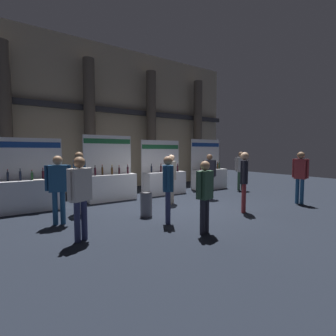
% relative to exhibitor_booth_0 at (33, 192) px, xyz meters
% --- Properties ---
extents(ground_plane, '(26.95, 26.95, 0.00)m').
position_rel_exhibitor_booth_0_xyz_m(ground_plane, '(4.11, -2.16, -0.58)').
color(ground_plane, black).
extents(hall_colonnade, '(13.48, 1.02, 6.90)m').
position_rel_exhibitor_booth_0_xyz_m(hall_colonnade, '(4.11, 2.95, 2.78)').
color(hall_colonnade, tan).
rests_on(hall_colonnade, ground_plane).
extents(exhibitor_booth_0, '(1.86, 0.73, 2.26)m').
position_rel_exhibitor_booth_0_xyz_m(exhibitor_booth_0, '(0.00, 0.00, 0.00)').
color(exhibitor_booth_0, white).
rests_on(exhibitor_booth_0, ground_plane).
extents(exhibitor_booth_1, '(1.89, 0.66, 2.45)m').
position_rel_exhibitor_booth_0_xyz_m(exhibitor_booth_1, '(2.63, 0.19, 0.02)').
color(exhibitor_booth_1, white).
rests_on(exhibitor_booth_1, ground_plane).
extents(exhibitor_booth_2, '(1.92, 0.66, 2.31)m').
position_rel_exhibitor_booth_0_xyz_m(exhibitor_booth_2, '(5.02, 0.19, 0.00)').
color(exhibitor_booth_2, white).
rests_on(exhibitor_booth_2, ground_plane).
extents(exhibitor_booth_3, '(1.83, 0.66, 2.41)m').
position_rel_exhibitor_booth_0_xyz_m(exhibitor_booth_3, '(7.59, 0.11, 0.02)').
color(exhibitor_booth_3, white).
rests_on(exhibitor_booth_3, ground_plane).
extents(trash_bin, '(0.33, 0.33, 0.69)m').
position_rel_exhibitor_booth_0_xyz_m(trash_bin, '(2.60, -2.56, -0.24)').
color(trash_bin, slate).
rests_on(trash_bin, ground_plane).
extents(visitor_0, '(0.54, 0.39, 1.74)m').
position_rel_exhibitor_booth_0_xyz_m(visitor_0, '(0.56, -3.49, 0.47)').
color(visitor_0, navy).
rests_on(visitor_0, ground_plane).
extents(visitor_1, '(0.49, 0.32, 1.63)m').
position_rel_exhibitor_booth_0_xyz_m(visitor_1, '(2.97, -4.58, 0.38)').
color(visitor_1, '#23232D').
rests_on(visitor_1, ground_plane).
extents(visitor_2, '(0.49, 0.41, 1.72)m').
position_rel_exhibitor_booth_0_xyz_m(visitor_2, '(4.13, -1.61, 0.44)').
color(visitor_2, '#ADA393').
rests_on(visitor_2, ground_plane).
extents(visitor_3, '(0.48, 0.35, 1.73)m').
position_rel_exhibitor_booth_0_xyz_m(visitor_3, '(5.88, -1.67, 0.44)').
color(visitor_3, navy).
rests_on(visitor_3, ground_plane).
extents(visitor_4, '(0.60, 0.33, 1.74)m').
position_rel_exhibitor_booth_0_xyz_m(visitor_4, '(0.40, -2.03, 0.48)').
color(visitor_4, navy).
rests_on(visitor_4, ground_plane).
extents(visitor_5, '(0.28, 0.52, 1.82)m').
position_rel_exhibitor_booth_0_xyz_m(visitor_5, '(7.83, -4.15, 0.50)').
color(visitor_5, navy).
rests_on(visitor_5, ground_plane).
extents(visitor_6, '(0.42, 0.36, 1.81)m').
position_rel_exhibitor_booth_0_xyz_m(visitor_6, '(5.25, -3.82, 0.49)').
color(visitor_6, maroon).
rests_on(visitor_6, ground_plane).
extents(visitor_7, '(0.26, 0.59, 1.82)m').
position_rel_exhibitor_booth_0_xyz_m(visitor_7, '(1.13, -1.20, 0.53)').
color(visitor_7, silver).
rests_on(visitor_7, ground_plane).
extents(visitor_8, '(0.50, 0.36, 1.81)m').
position_rel_exhibitor_booth_0_xyz_m(visitor_8, '(8.50, -1.03, 0.50)').
color(visitor_8, '#33563D').
rests_on(visitor_8, ground_plane).
extents(visitor_9, '(0.39, 0.43, 1.72)m').
position_rel_exhibitor_booth_0_xyz_m(visitor_9, '(2.73, -3.47, 0.44)').
color(visitor_9, navy).
rests_on(visitor_9, ground_plane).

